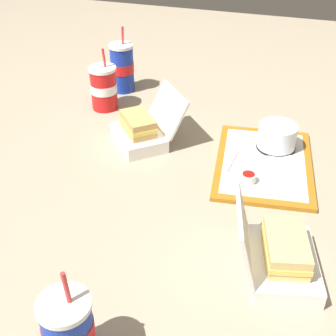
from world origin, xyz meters
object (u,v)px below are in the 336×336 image
Objects in this scene: clamshell_sandwich_right at (279,255)px; soda_cup_front at (104,88)px; food_tray at (264,164)px; plastic_fork at (231,161)px; cake_container at (277,137)px; clamshell_sandwich_corner at (142,130)px; ketchup_cup at (248,177)px; soda_cup_corner at (122,67)px; soda_cup_left at (69,332)px.

clamshell_sandwich_right is 0.86m from soda_cup_front.
clamshell_sandwich_right is 1.11× the size of soda_cup_front.
food_tray is 3.61× the size of plastic_fork.
cake_container is 0.16m from plastic_fork.
cake_container is (0.08, -0.02, 0.04)m from food_tray.
plastic_fork is 0.28m from clamshell_sandwich_corner.
ketchup_cup is 0.69m from soda_cup_corner.
soda_cup_corner reaches higher than cake_container.
ketchup_cup is 0.20× the size of soda_cup_front.
clamshell_sandwich_right reaches higher than cake_container.
soda_cup_front is (0.18, 0.19, 0.03)m from clamshell_sandwich_corner.
soda_cup_front is at bearing 70.47° from plastic_fork.
plastic_fork is 0.48× the size of clamshell_sandwich_right.
soda_cup_front is (0.19, 0.56, 0.07)m from food_tray.
soda_cup_left is at bearing -163.15° from soda_cup_corner.
soda_cup_left reaches higher than plastic_fork.
plastic_fork is 0.69m from soda_cup_left.
soda_cup_front is at bearing 60.39° from ketchup_cup.
clamshell_sandwich_corner is 0.72m from soda_cup_left.
food_tray is at bearing -109.26° from soda_cup_front.
soda_cup_left is at bearing -160.10° from soda_cup_front.
soda_cup_front is at bearing 177.14° from soda_cup_corner.
clamshell_sandwich_corner is at bearing 47.66° from clamshell_sandwich_right.
cake_container is 0.47m from clamshell_sandwich_right.
clamshell_sandwich_corner reaches higher than cake_container.
soda_cup_left is (-1.03, -0.31, -0.01)m from soda_cup_corner.
cake_container is 1.02× the size of plastic_fork.
soda_cup_front is 0.94m from soda_cup_left.
cake_container is at bearing -100.88° from soda_cup_front.
soda_cup_corner is (0.72, 0.63, 0.04)m from clamshell_sandwich_right.
soda_cup_front is at bearing 70.74° from food_tray.
plastic_fork is at bearing 24.67° from clamshell_sandwich_right.
cake_container is at bearing -39.41° from plastic_fork.
clamshell_sandwich_corner is 1.10× the size of soda_cup_corner.
soda_cup_left reaches higher than clamshell_sandwich_right.
clamshell_sandwich_right is at bearing -132.31° from soda_cup_front.
soda_cup_front is 0.89× the size of soda_cup_corner.
food_tray is at bearing -15.15° from ketchup_cup.
ketchup_cup is 0.17× the size of soda_cup_corner.
clamshell_sandwich_corner is 1.21× the size of soda_cup_left.
soda_cup_corner is at bearing 57.05° from plastic_fork.
food_tray is 0.36m from clamshell_sandwich_corner.
clamshell_sandwich_corner is at bearing 87.20° from food_tray.
plastic_fork is 0.48× the size of soda_cup_corner.
clamshell_sandwich_right is at bearing -149.73° from plastic_fork.
soda_cup_left is at bearing 161.14° from food_tray.
soda_cup_left is at bearing -169.92° from clamshell_sandwich_corner.
soda_cup_corner is (0.45, 0.52, 0.06)m from ketchup_cup.
plastic_fork is at bearing 106.42° from food_tray.
ketchup_cup is at bearing -19.51° from soda_cup_left.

